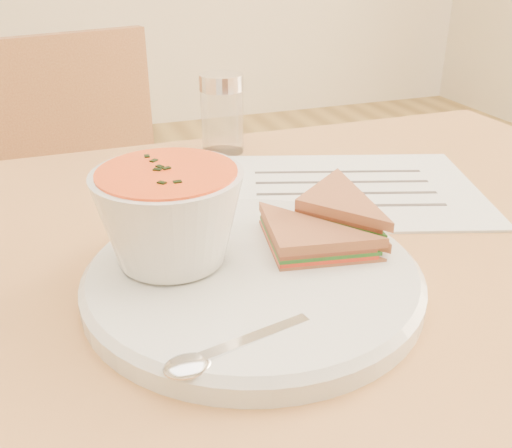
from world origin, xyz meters
name	(u,v)px	position (x,y,z in m)	size (l,w,h in m)	color
chair_far	(112,271)	(-0.13, 0.55, 0.43)	(0.38, 0.38, 0.86)	brown
plate	(253,279)	(-0.06, -0.07, 0.76)	(0.29, 0.29, 0.02)	silver
soup_bowl	(170,221)	(-0.12, -0.03, 0.81)	(0.13, 0.13, 0.09)	silver
sandwich_half_a	(280,263)	(-0.04, -0.09, 0.78)	(0.09, 0.09, 0.03)	#A25D39
sandwich_half_b	(294,214)	(0.00, -0.02, 0.79)	(0.09, 0.09, 0.03)	#A25D39
spoon	(250,341)	(-0.09, -0.16, 0.77)	(0.16, 0.03, 0.01)	silver
paper_menu	(344,189)	(0.12, 0.10, 0.75)	(0.32, 0.23, 0.00)	silver
condiment_shaker	(222,114)	(0.02, 0.28, 0.80)	(0.06, 0.06, 0.11)	silver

